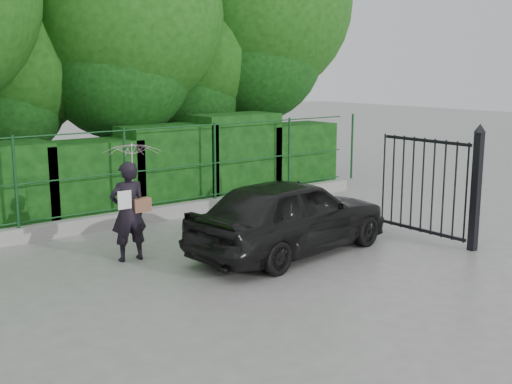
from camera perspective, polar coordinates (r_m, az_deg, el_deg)
ground at (r=10.22m, az=-1.88°, el=-8.12°), size 80.00×80.00×0.00m
kerb at (r=13.94m, az=-12.85°, el=-2.54°), size 14.00×0.25×0.30m
fence at (r=13.82m, az=-12.21°, el=1.82°), size 14.13×0.06×1.80m
hedge at (r=14.68m, az=-14.55°, el=1.33°), size 14.20×1.20×2.19m
trees at (r=17.03m, az=-14.73°, el=14.94°), size 17.10×6.15×8.08m
gate at (r=12.67m, az=17.19°, el=0.69°), size 0.22×2.33×2.36m
woman at (r=11.38m, az=-11.00°, el=0.79°), size 1.01×1.03×2.08m
car at (r=11.69m, az=3.09°, el=-2.05°), size 4.34×2.17×1.42m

